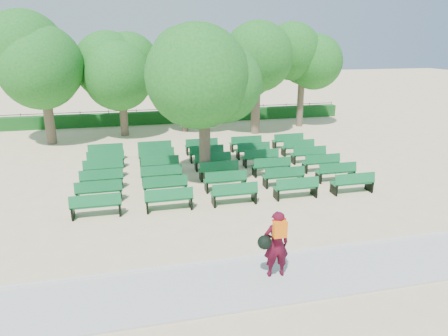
% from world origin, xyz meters
% --- Properties ---
extents(ground, '(120.00, 120.00, 0.00)m').
position_xyz_m(ground, '(0.00, 0.00, 0.00)').
color(ground, beige).
extents(paving, '(30.00, 2.20, 0.06)m').
position_xyz_m(paving, '(0.00, -7.40, 0.03)').
color(paving, '#B8B7B3').
rests_on(paving, ground).
extents(curb, '(30.00, 0.12, 0.10)m').
position_xyz_m(curb, '(0.00, -6.25, 0.05)').
color(curb, silver).
rests_on(curb, ground).
extents(hedge, '(26.00, 0.70, 0.90)m').
position_xyz_m(hedge, '(0.00, 14.00, 0.45)').
color(hedge, '#15531B').
rests_on(hedge, ground).
extents(fence, '(26.00, 0.10, 1.02)m').
position_xyz_m(fence, '(0.00, 14.40, 0.00)').
color(fence, black).
rests_on(fence, ground).
extents(tree_line, '(21.80, 6.80, 7.04)m').
position_xyz_m(tree_line, '(0.00, 10.00, 0.00)').
color(tree_line, '#1F6F21').
rests_on(tree_line, ground).
extents(bench_array, '(1.79, 0.58, 1.12)m').
position_xyz_m(bench_array, '(0.30, 1.49, 0.09)').
color(bench_array, '#126935').
rests_on(bench_array, ground).
extents(tree_among, '(4.36, 4.36, 6.14)m').
position_xyz_m(tree_among, '(-0.27, 0.89, 4.15)').
color(tree_among, brown).
rests_on(tree_among, ground).
extents(person, '(0.88, 0.54, 1.86)m').
position_xyz_m(person, '(0.08, -7.28, 1.02)').
color(person, '#480A1B').
rests_on(person, ground).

